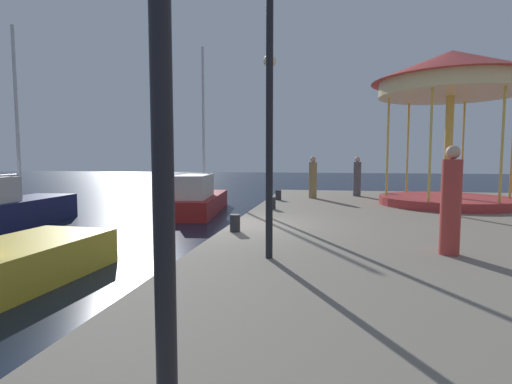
# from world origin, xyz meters

# --- Properties ---
(ground_plane) EXTENTS (120.00, 120.00, 0.00)m
(ground_plane) POSITION_xyz_m (0.00, 0.00, 0.00)
(ground_plane) COLOR black
(sailboat_red) EXTENTS (2.56, 6.56, 7.80)m
(sailboat_red) POSITION_xyz_m (-3.30, 7.20, 0.68)
(sailboat_red) COLOR maroon
(sailboat_red) RESTS_ON ground
(carousel) EXTENTS (5.51, 5.51, 5.51)m
(carousel) POSITION_xyz_m (6.75, 5.36, 4.95)
(carousel) COLOR #B23333
(carousel) RESTS_ON quay_dock
(lamp_post_mid_promenade) EXTENTS (0.36, 0.36, 4.69)m
(lamp_post_mid_promenade) POSITION_xyz_m (1.50, -3.41, 3.97)
(lamp_post_mid_promenade) COLOR black
(lamp_post_mid_promenade) RESTS_ON quay_dock
(lamp_post_far_end) EXTENTS (0.36, 0.36, 4.57)m
(lamp_post_far_end) POSITION_xyz_m (0.84, 1.14, 3.90)
(lamp_post_far_end) COLOR black
(lamp_post_far_end) RESTS_ON quay_dock
(bollard_south) EXTENTS (0.24, 0.24, 0.40)m
(bollard_south) POSITION_xyz_m (0.65, 3.10, 1.00)
(bollard_south) COLOR #2D2D33
(bollard_south) RESTS_ON quay_dock
(bollard_center) EXTENTS (0.24, 0.24, 0.40)m
(bollard_center) POSITION_xyz_m (0.37, -1.13, 1.00)
(bollard_center) COLOR #2D2D33
(bollard_center) RESTS_ON quay_dock
(bollard_north) EXTENTS (0.24, 0.24, 0.40)m
(bollard_north) POSITION_xyz_m (0.50, 6.05, 1.00)
(bollard_north) COLOR #2D2D33
(bollard_north) RESTS_ON quay_dock
(person_by_the_water) EXTENTS (0.34, 0.34, 1.78)m
(person_by_the_water) POSITION_xyz_m (3.79, 8.37, 1.63)
(person_by_the_water) COLOR #514C56
(person_by_the_water) RESTS_ON quay_dock
(person_far_corner) EXTENTS (0.34, 0.34, 1.79)m
(person_far_corner) POSITION_xyz_m (1.86, 7.11, 1.64)
(person_far_corner) COLOR #937A4C
(person_far_corner) RESTS_ON quay_dock
(person_mid_promenade) EXTENTS (0.34, 0.34, 1.92)m
(person_mid_promenade) POSITION_xyz_m (4.60, -2.59, 1.70)
(person_mid_promenade) COLOR #B23833
(person_mid_promenade) RESTS_ON quay_dock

